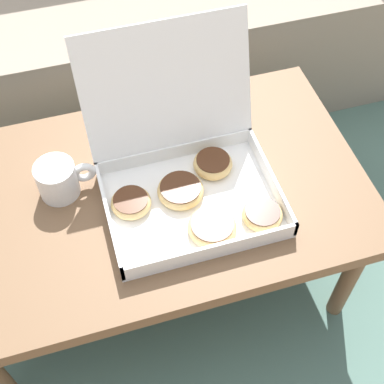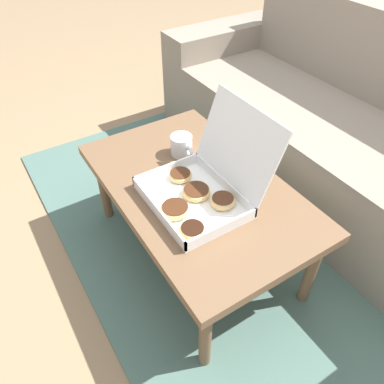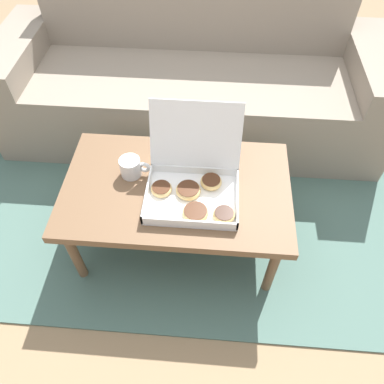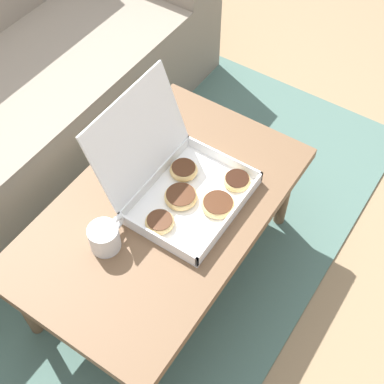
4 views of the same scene
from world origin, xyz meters
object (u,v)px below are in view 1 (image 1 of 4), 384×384
object	(u,v)px
pastry_box	(190,175)
coffee_mug	(59,179)
coffee_table	(154,200)
couch	(92,10)

from	to	relation	value
pastry_box	coffee_mug	xyz separation A→B (m)	(-0.29, 0.08, -0.01)
coffee_table	coffee_mug	world-z (taller)	coffee_mug
coffee_mug	coffee_table	bearing A→B (deg)	-15.70
pastry_box	coffee_table	bearing A→B (deg)	162.09
pastry_box	coffee_mug	bearing A→B (deg)	163.66
coffee_table	pastry_box	xyz separation A→B (m)	(0.08, -0.03, 0.10)
coffee_table	pastry_box	bearing A→B (deg)	-17.91
couch	coffee_table	xyz separation A→B (m)	(0.00, -0.91, 0.07)
couch	coffee_mug	xyz separation A→B (m)	(-0.20, -0.85, 0.16)
couch	coffee_table	world-z (taller)	couch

